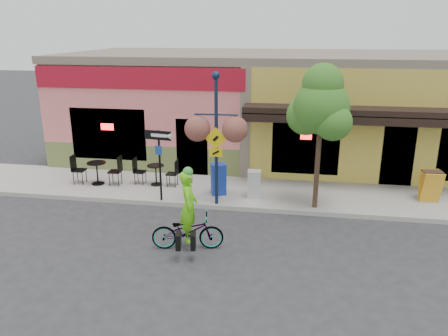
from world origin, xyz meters
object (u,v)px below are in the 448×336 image
Objects in this scene: lamp_post at (216,140)px; street_tree at (319,138)px; newspaper_box_grey at (254,184)px; building at (278,105)px; one_way_sign at (160,166)px; cyclist_rider at (189,215)px; bicycle at (188,231)px; newspaper_box_blue at (218,179)px.

street_tree is at bearing 1.37° from lamp_post.
lamp_post is 2.10m from newspaper_box_grey.
building reaches higher than one_way_sign.
street_tree is (3.29, 3.00, 1.45)m from cyclist_rider.
cyclist_rider is 3.78m from newspaper_box_grey.
lamp_post is (0.26, 2.78, 1.74)m from bicycle.
newspaper_box_blue is at bearing -105.45° from building.
lamp_post is at bearing -14.49° from cyclist_rider.
cyclist_rider is at bearing -116.01° from newspaper_box_grey.
newspaper_box_grey is (1.37, 3.53, 0.12)m from bicycle.
street_tree is at bearing -77.15° from building.
cyclist_rider is 0.45× the size of lamp_post.
one_way_sign is 2.20× the size of newspaper_box_blue.
bicycle is at bearing -100.72° from building.
bicycle is 0.45m from cyclist_rider.
building is 9.96m from bicycle.
street_tree is at bearing 11.01° from one_way_sign.
bicycle is 1.75× the size of newspaper_box_blue.
street_tree reaches higher than one_way_sign.
cyclist_rider reaches higher than bicycle.
building is at bearing 74.42° from lamp_post.
cyclist_rider is 0.80× the size of one_way_sign.
bicycle is 3.65m from newspaper_box_blue.
cyclist_rider is 3.65m from newspaper_box_blue.
one_way_sign is 5.02m from street_tree.
street_tree reaches higher than bicycle.
lamp_post reaches higher than one_way_sign.
building is 7.03m from lamp_post.
building is at bearing 80.35° from newspaper_box_grey.
cyclist_rider is 2.04× the size of newspaper_box_grey.
bicycle is 2.02× the size of newspaper_box_grey.
street_tree reaches higher than newspaper_box_grey.
lamp_post reaches higher than newspaper_box_grey.
newspaper_box_blue is at bearing -12.86° from bicycle.
newspaper_box_blue is (0.12, 3.64, -0.26)m from cyclist_rider.
newspaper_box_grey is at bearing -31.47° from bicycle.
lamp_post is 3.92× the size of newspaper_box_blue.
one_way_sign is 3.11m from newspaper_box_grey.
bicycle is at bearing -52.19° from one_way_sign.
street_tree is (3.34, 3.00, 1.90)m from bicycle.
cyclist_rider reaches higher than newspaper_box_grey.
cyclist_rider is 1.77× the size of newspaper_box_blue.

